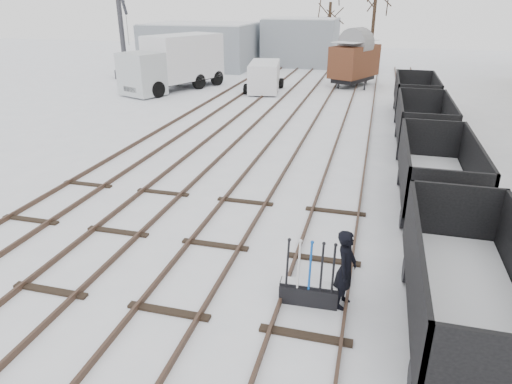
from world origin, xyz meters
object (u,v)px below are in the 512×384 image
freight_wagon_a (466,301)px  panel_van (264,76)px  lorry (175,62)px  worker (346,269)px  box_van_wagon (355,60)px  crane (125,51)px  ground_frame (309,291)px

freight_wagon_a → panel_van: (-10.13, 24.49, 0.22)m
lorry → panel_van: bearing=32.5°
worker → panel_van: bearing=29.3°
worker → panel_van: panel_van is taller
worker → panel_van: (-7.76, 24.04, 0.15)m
box_van_wagon → freight_wagon_a: bearing=-57.1°
freight_wagon_a → crane: (-23.00, 27.58, 1.31)m
worker → box_van_wagon: 27.87m
ground_frame → lorry: lorry is taller
box_van_wagon → lorry: size_ratio=0.56×
freight_wagon_a → box_van_wagon: bearing=98.1°
panel_van → crane: crane is taller
worker → box_van_wagon: (-1.66, 27.80, 1.02)m
worker → crane: crane is taller
box_van_wagon → panel_van: (-6.11, -3.76, -0.87)m
ground_frame → freight_wagon_a: bearing=-8.3°
freight_wagon_a → worker: bearing=169.3°
ground_frame → worker: size_ratio=0.81×
panel_van → freight_wagon_a: bearing=-77.3°
ground_frame → worker: 0.99m
freight_wagon_a → panel_van: 26.50m
ground_frame → freight_wagon_a: 3.19m
ground_frame → crane: (-19.88, 27.24, 1.89)m
box_van_wagon → crane: crane is taller
ground_frame → freight_wagon_a: freight_wagon_a is taller
worker → lorry: bearing=43.3°
freight_wagon_a → box_van_wagon: size_ratio=1.12×
lorry → panel_van: (6.47, 1.12, -0.91)m
ground_frame → freight_wagon_a: (3.12, -0.35, 0.57)m
panel_van → ground_frame: bearing=-83.5°
worker → crane: bearing=48.7°
panel_van → worker: bearing=-81.8°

